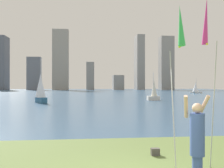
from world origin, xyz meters
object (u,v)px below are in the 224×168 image
object	(u,v)px
kite_flag_right	(206,26)
bag	(155,152)
kite_flag_left	(180,31)
sailboat_2	(41,89)
sailboat_3	(196,88)
person	(197,135)
sailboat_0	(154,92)

from	to	relation	value
kite_flag_right	bag	bearing A→B (deg)	138.40
kite_flag_left	kite_flag_right	xyz separation A→B (m)	(1.04, 0.83, 0.36)
sailboat_2	sailboat_3	bearing A→B (deg)	42.62
person	sailboat_2	bearing A→B (deg)	120.18
kite_flag_left	sailboat_0	distance (m)	28.16
bag	sailboat_3	size ratio (longest dim) A/B	0.07
sailboat_0	sailboat_2	world-z (taller)	sailboat_2
kite_flag_left	kite_flag_right	bearing A→B (deg)	38.60
kite_flag_left	sailboat_0	size ratio (longest dim) A/B	1.03
kite_flag_left	sailboat_3	world-z (taller)	kite_flag_left
kite_flag_left	sailboat_2	size ratio (longest dim) A/B	0.75
person	kite_flag_left	size ratio (longest dim) A/B	0.48
bag	sailboat_0	bearing A→B (deg)	74.52
kite_flag_left	sailboat_0	xyz separation A→B (m)	(6.97, 27.20, -2.15)
person	sailboat_0	xyz separation A→B (m)	(6.45, 26.94, 0.24)
person	bag	world-z (taller)	person
person	sailboat_3	distance (m)	59.11
sailboat_0	bag	bearing A→B (deg)	-105.48
person	bag	distance (m)	1.84
sailboat_0	sailboat_3	distance (m)	32.40
person	kite_flag_left	distance (m)	2.46
sailboat_3	person	bearing A→B (deg)	-114.75
sailboat_0	sailboat_2	bearing A→B (deg)	-166.75
kite_flag_left	sailboat_2	xyz separation A→B (m)	(-7.49, 23.79, -1.66)
person	sailboat_3	world-z (taller)	sailboat_3
sailboat_0	sailboat_3	bearing A→B (deg)	55.62
sailboat_2	sailboat_3	xyz separation A→B (m)	(32.75, 30.14, -0.39)
kite_flag_left	kite_flag_right	distance (m)	1.38
kite_flag_left	bag	bearing A→B (deg)	91.97
sailboat_3	sailboat_2	bearing A→B (deg)	-137.38
bag	sailboat_3	distance (m)	57.97
kite_flag_right	bag	size ratio (longest dim) A/B	17.89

